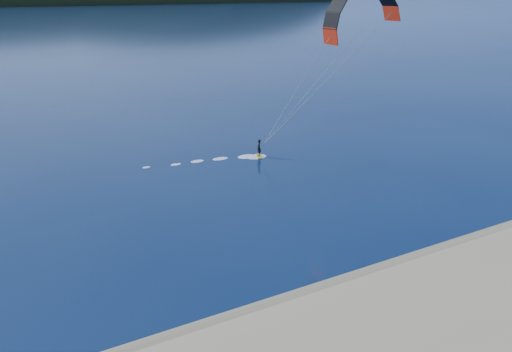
{
  "coord_description": "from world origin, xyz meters",
  "views": [
    {
      "loc": [
        -10.06,
        -11.6,
        14.55
      ],
      "look_at": [
        1.18,
        10.0,
        5.0
      ],
      "focal_mm": 32.94,
      "sensor_mm": 36.0,
      "label": 1
    }
  ],
  "objects": [
    {
      "name": "headland",
      "position": [
        0.63,
        745.28,
        0.0
      ],
      "size": [
        1200.0,
        310.0,
        140.0
      ],
      "color": "black",
      "rests_on": "ground"
    },
    {
      "name": "kitesurfer_near",
      "position": [
        16.12,
        20.8,
        11.29
      ],
      "size": [
        21.34,
        8.05,
        14.68
      ],
      "color": "yellow",
      "rests_on": "ground"
    },
    {
      "name": "wet_sand",
      "position": [
        0.0,
        4.5,
        0.05
      ],
      "size": [
        220.0,
        2.5,
        0.1
      ],
      "color": "olive",
      "rests_on": "ground"
    }
  ]
}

